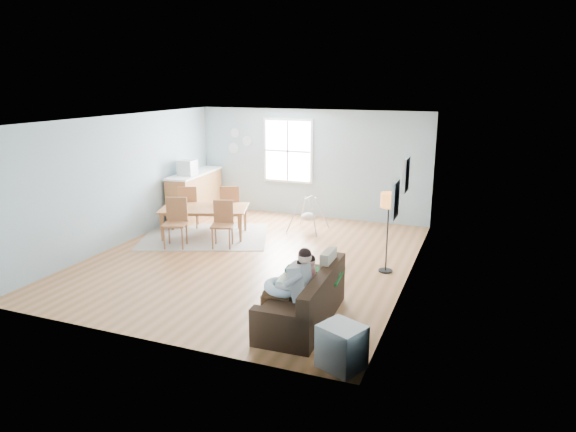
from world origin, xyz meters
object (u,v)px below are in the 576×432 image
at_px(father, 291,285).
at_px(counter, 195,194).
at_px(chair_nw, 188,204).
at_px(toddler, 304,274).
at_px(chair_sw, 176,219).
at_px(floor_lamp, 389,207).
at_px(dining_table, 205,222).
at_px(storage_cube, 341,346).
at_px(chair_ne, 230,204).
at_px(baby_swing, 308,216).
at_px(sofa, 305,304).
at_px(chair_se, 223,221).
at_px(monitor, 187,168).

xyz_separation_m(father, counter, (-4.46, 4.83, -0.07)).
bearing_deg(chair_nw, toddler, -39.68).
bearing_deg(chair_sw, father, -36.07).
distance_m(floor_lamp, dining_table, 4.33).
xyz_separation_m(toddler, storage_cube, (0.89, -1.18, -0.38)).
bearing_deg(chair_ne, baby_swing, 14.15).
bearing_deg(counter, chair_nw, -67.45).
bearing_deg(toddler, dining_table, 139.09).
xyz_separation_m(sofa, dining_table, (-3.48, 3.12, 0.06)).
bearing_deg(floor_lamp, chair_se, 175.86).
height_order(chair_se, monitor, monitor).
bearing_deg(chair_nw, chair_se, -32.73).
height_order(father, chair_sw, father).
height_order(dining_table, counter, counter).
height_order(father, dining_table, father).
xyz_separation_m(father, floor_lamp, (0.82, 2.70, 0.57)).
height_order(floor_lamp, storage_cube, floor_lamp).
bearing_deg(chair_se, baby_swing, 52.65).
bearing_deg(toddler, chair_se, 137.19).
xyz_separation_m(father, chair_se, (-2.66, 2.95, -0.10)).
bearing_deg(monitor, chair_se, -40.38).
bearing_deg(counter, toddler, -44.22).
bearing_deg(baby_swing, sofa, -71.33).
distance_m(chair_nw, counter, 1.07).
xyz_separation_m(sofa, monitor, (-4.53, 4.17, 1.06)).
height_order(sofa, chair_ne, chair_ne).
relative_size(sofa, floor_lamp, 1.32).
height_order(sofa, father, father).
height_order(sofa, chair_se, chair_se).
bearing_deg(floor_lamp, chair_sw, -178.73).
bearing_deg(father, toddler, 85.24).
relative_size(toddler, counter, 0.37).
bearing_deg(father, chair_se, 132.01).
relative_size(chair_se, chair_ne, 0.94).
bearing_deg(chair_se, father, -47.99).
bearing_deg(monitor, toddler, -41.87).
bearing_deg(chair_nw, dining_table, -32.95).
bearing_deg(counter, father, -47.28).
bearing_deg(counter, monitor, -83.19).
xyz_separation_m(sofa, chair_sw, (-3.69, 2.33, 0.32)).
distance_m(father, chair_ne, 5.25).
xyz_separation_m(dining_table, chair_se, (0.70, -0.45, 0.22)).
relative_size(sofa, toddler, 2.53).
bearing_deg(chair_se, storage_cube, -45.67).
height_order(storage_cube, dining_table, dining_table).
height_order(dining_table, baby_swing, baby_swing).
relative_size(dining_table, chair_nw, 1.85).
xyz_separation_m(storage_cube, dining_table, (-4.29, 4.12, 0.06)).
height_order(toddler, dining_table, toddler).
height_order(toddler, counter, counter).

